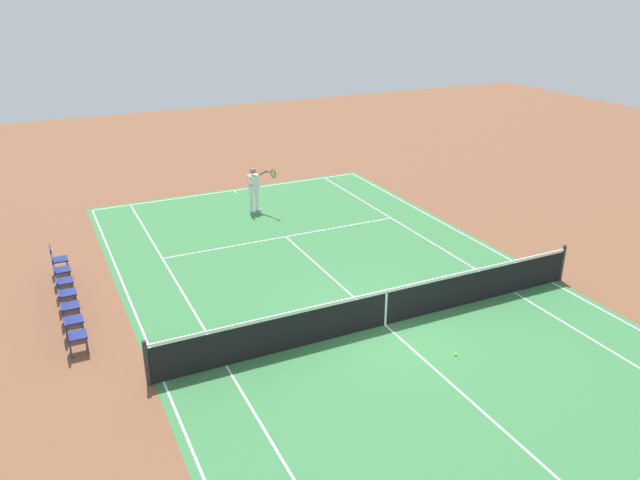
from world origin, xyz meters
TOP-DOWN VIEW (x-y plane):
  - ground_plane at (0.00, 0.00)m, footprint 60.00×60.00m
  - court_slab at (0.00, 0.00)m, footprint 24.20×11.40m
  - court_line_markings at (0.00, 0.00)m, footprint 23.85×11.05m
  - tennis_net at (0.00, 0.00)m, footprint 0.10×11.70m
  - tennis_player_near at (9.22, 0.05)m, footprint 0.98×0.87m
  - tennis_ball at (-1.89, -0.74)m, footprint 0.07×0.07m
  - spectator_chair_0 at (1.95, 7.07)m, footprint 0.44×0.44m
  - spectator_chair_1 at (2.72, 7.07)m, footprint 0.44×0.44m
  - spectator_chair_2 at (3.49, 7.07)m, footprint 0.44×0.44m
  - spectator_chair_3 at (4.27, 7.07)m, footprint 0.44×0.44m
  - spectator_chair_4 at (5.04, 7.07)m, footprint 0.44×0.44m
  - spectator_chair_5 at (5.81, 7.07)m, footprint 0.44×0.44m
  - spectator_chair_6 at (6.58, 7.07)m, footprint 0.44×0.44m

SIDE VIEW (x-z plane):
  - ground_plane at x=0.00m, z-range 0.00..0.00m
  - court_slab at x=0.00m, z-range 0.00..0.00m
  - court_line_markings at x=0.00m, z-range 0.00..0.01m
  - tennis_ball at x=-1.89m, z-range 0.00..0.07m
  - tennis_net at x=0.00m, z-range -0.05..1.03m
  - spectator_chair_0 at x=1.95m, z-range 0.08..0.96m
  - spectator_chair_1 at x=2.72m, z-range 0.08..0.96m
  - spectator_chair_2 at x=3.49m, z-range 0.08..0.96m
  - spectator_chair_3 at x=4.27m, z-range 0.08..0.96m
  - spectator_chair_4 at x=5.04m, z-range 0.08..0.96m
  - spectator_chair_5 at x=5.81m, z-range 0.08..0.96m
  - spectator_chair_6 at x=6.58m, z-range 0.08..0.96m
  - tennis_player_near at x=9.22m, z-range 0.08..1.78m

